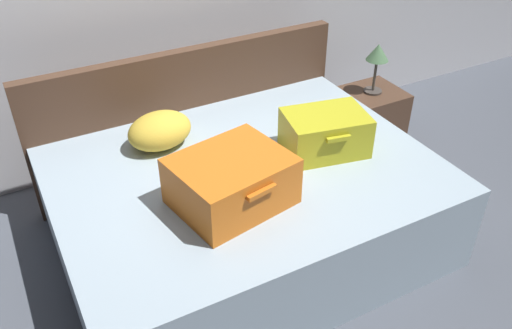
% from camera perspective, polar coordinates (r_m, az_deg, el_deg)
% --- Properties ---
extents(ground_plane, '(12.00, 12.00, 0.00)m').
position_cam_1_polar(ground_plane, '(3.05, 2.58, -12.74)').
color(ground_plane, '#4C515B').
extents(bed, '(2.08, 1.57, 0.54)m').
position_cam_1_polar(bed, '(3.11, -1.03, -4.55)').
color(bed, '#99ADBC').
rests_on(bed, ground).
extents(headboard, '(2.12, 0.08, 0.94)m').
position_cam_1_polar(headboard, '(3.63, -7.09, 5.21)').
color(headboard, '#4C3323').
rests_on(headboard, ground).
extents(hard_case_large, '(0.62, 0.54, 0.26)m').
position_cam_1_polar(hard_case_large, '(2.64, -2.66, -1.77)').
color(hard_case_large, '#D16619').
rests_on(hard_case_large, bed).
extents(hard_case_medium, '(0.51, 0.41, 0.24)m').
position_cam_1_polar(hard_case_medium, '(3.07, 7.37, 3.39)').
color(hard_case_medium, gold).
rests_on(hard_case_medium, bed).
extents(pillow_near_headboard, '(0.43, 0.36, 0.20)m').
position_cam_1_polar(pillow_near_headboard, '(3.14, -10.24, 3.60)').
color(pillow_near_headboard, gold).
rests_on(pillow_near_headboard, bed).
extents(nightstand, '(0.44, 0.40, 0.46)m').
position_cam_1_polar(nightstand, '(4.13, 11.95, 4.75)').
color(nightstand, '#4C3323').
rests_on(nightstand, ground).
extents(table_lamp, '(0.16, 0.16, 0.37)m').
position_cam_1_polar(table_lamp, '(3.91, 12.85, 11.24)').
color(table_lamp, '#3F3833').
rests_on(table_lamp, nightstand).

